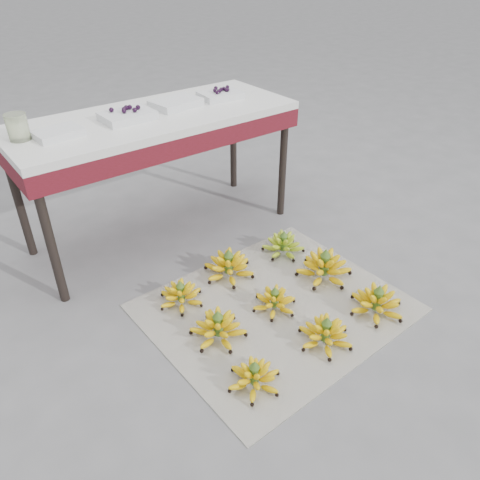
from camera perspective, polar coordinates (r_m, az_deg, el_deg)
ground at (r=2.46m, az=4.83°, el=-8.55°), size 60.00×60.00×0.00m
newspaper_mat at (r=2.47m, az=4.35°, el=-8.21°), size 1.28×1.08×0.01m
bunch_front_left at (r=2.07m, az=1.75°, el=-16.35°), size 0.28×0.28×0.14m
bunch_front_center at (r=2.27m, az=10.37°, el=-11.20°), size 0.34×0.34×0.16m
bunch_front_right at (r=2.50m, az=16.33°, el=-7.35°), size 0.36×0.36×0.17m
bunch_mid_left at (r=2.27m, az=-2.68°, el=-10.66°), size 0.30×0.30×0.17m
bunch_mid_center at (r=2.43m, az=4.22°, el=-7.43°), size 0.29×0.29×0.14m
bunch_mid_right at (r=2.67m, az=10.22°, el=-3.30°), size 0.32×0.32×0.19m
bunch_back_left at (r=2.47m, az=-7.20°, el=-6.70°), size 0.31×0.31×0.14m
bunch_back_center at (r=2.64m, az=-1.38°, el=-3.24°), size 0.38×0.38×0.18m
bunch_back_right at (r=2.84m, az=5.30°, el=-0.62°), size 0.29×0.29×0.15m
vendor_table at (r=2.81m, az=-10.35°, el=13.16°), size 1.64×0.66×0.79m
tray_far_left at (r=2.56m, az=-21.32°, el=12.06°), size 0.24×0.18×0.04m
tray_left at (r=2.70m, az=-13.56°, el=14.53°), size 0.28×0.21×0.07m
tray_right at (r=2.88m, az=-7.84°, el=16.21°), size 0.30×0.23×0.04m
tray_far_right at (r=3.02m, az=-2.41°, el=17.29°), size 0.26×0.20×0.06m
glass_jar at (r=2.57m, az=-25.49°, el=12.32°), size 0.13×0.13×0.13m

